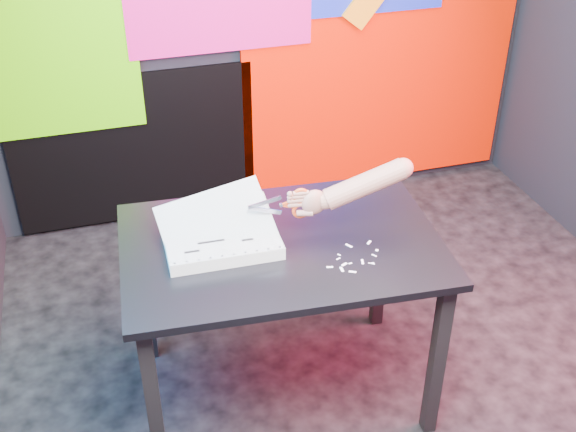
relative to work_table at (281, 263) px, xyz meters
name	(u,v)px	position (x,y,z in m)	size (l,w,h in m)	color
room	(384,74)	(0.36, 0.01, 0.69)	(3.01, 3.01, 2.71)	black
backdrop	(280,43)	(0.42, 1.47, 0.30)	(2.88, 0.05, 2.08)	#F01700
work_table	(281,263)	(0.00, 0.00, 0.00)	(1.21, 0.85, 0.75)	#262424
printout_stack	(221,239)	(-0.21, 0.04, 0.12)	(0.42, 0.31, 0.21)	silver
scissors	(296,204)	(0.06, 0.02, 0.23)	(0.22, 0.04, 0.13)	silver
hand_forearm	(356,187)	(0.28, -0.01, 0.28)	(0.44, 0.12, 0.20)	#9F6D54
paper_clippings	(354,259)	(0.21, -0.18, 0.10)	(0.21, 0.17, 0.00)	white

